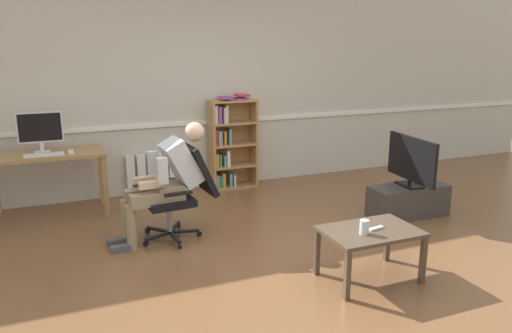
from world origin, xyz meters
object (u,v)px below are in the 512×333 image
computer_desk (48,162)px  keyboard (44,155)px  drinking_glass (364,227)px  spare_remote (376,228)px  coffee_table (370,236)px  tv_screen (412,161)px  imac_monitor (40,129)px  bookshelf (229,143)px  computer_mouse (71,152)px  person_seated (166,179)px  radiator (158,174)px  office_chair (183,188)px  tv_stand (408,201)px

computer_desk → keyboard: 0.19m
drinking_glass → spare_remote: 0.17m
keyboard → coffee_table: bearing=-46.0°
tv_screen → spare_remote: 1.76m
imac_monitor → bookshelf: (2.36, 0.21, -0.39)m
computer_mouse → drinking_glass: bearing=-51.6°
keyboard → person_seated: bearing=-43.9°
imac_monitor → coffee_table: (2.55, -2.84, -0.63)m
bookshelf → drinking_glass: size_ratio=10.76×
bookshelf → drinking_glass: 3.12m
computer_desk → drinking_glass: bearing=-49.7°
radiator → person_seated: (-0.22, -1.62, 0.37)m
tv_screen → spare_remote: size_ratio=5.77×
coffee_table → bookshelf: bearing=93.5°
bookshelf → spare_remote: size_ratio=8.69×
coffee_table → keyboard: bearing=134.0°
imac_monitor → bookshelf: size_ratio=0.38×
computer_desk → computer_mouse: 0.31m
imac_monitor → coffee_table: imac_monitor is taller
computer_desk → spare_remote: bearing=-47.4°
imac_monitor → tv_screen: 4.28m
imac_monitor → tv_screen: size_ratio=0.57×
coffee_table → tv_screen: bearing=40.2°
computer_desk → keyboard: bearing=-101.0°
radiator → keyboard: bearing=-158.7°
office_chair → tv_screen: (2.59, -0.41, 0.15)m
computer_mouse → keyboard: bearing=-176.0°
computer_mouse → office_chair: (1.02, -1.09, -0.25)m
computer_desk → person_seated: person_seated is taller
bookshelf → coffee_table: 3.07m
bookshelf → tv_stand: size_ratio=1.39×
imac_monitor → spare_remote: bearing=-47.7°
computer_desk → computer_mouse: bearing=-24.9°
bookshelf → office_chair: 1.83m
computer_desk → radiator: 1.43m
bookshelf → radiator: size_ratio=1.60×
keyboard → tv_stand: bearing=-20.8°
radiator → coffee_table: bearing=-69.5°
imac_monitor → office_chair: 1.91m
keyboard → office_chair: (1.30, -1.07, -0.24)m
computer_desk → imac_monitor: (-0.05, 0.08, 0.38)m
computer_desk → drinking_glass: size_ratio=10.46×
computer_desk → person_seated: bearing=-48.0°
tv_screen → computer_desk: bearing=71.6°
office_chair → computer_desk: bearing=-138.4°
spare_remote → computer_mouse: bearing=-150.0°
computer_desk → bookshelf: bearing=7.1°
imac_monitor → computer_mouse: bearing=-33.0°
tv_stand → radiator: bearing=141.6°
office_chair → drinking_glass: bearing=30.0°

